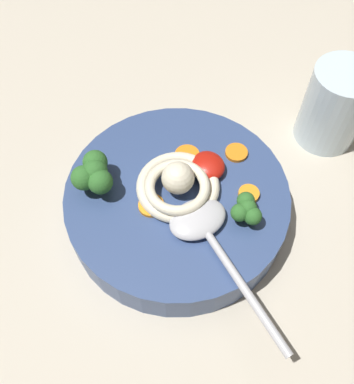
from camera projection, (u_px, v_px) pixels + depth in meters
table_slab at (155, 205)px, 52.15cm from camera, size 92.85×92.85×4.32cm
soup_bowl at (177, 203)px, 47.07cm from camera, size 24.03×24.03×4.52cm
noodle_pile at (178, 185)px, 44.27cm from camera, size 9.68×9.49×3.89cm
soup_spoon at (205, 230)px, 41.95cm from camera, size 17.24×6.06×1.60cm
chili_sauce_dollop at (208, 166)px, 46.00cm from camera, size 3.84×3.46×1.73cm
broccoli_floret_right at (246, 210)px, 42.04cm from camera, size 3.58×3.08×2.83cm
broccoli_floret_center at (94, 174)px, 43.42cm from camera, size 5.07×4.36×4.01cm
carrot_slice_near_spoon at (151, 205)px, 44.09cm from camera, size 2.68×2.68×0.44cm
carrot_slice_far at (188, 157)px, 47.26cm from camera, size 2.76×2.76×0.68cm
carrot_slice_rear at (236, 153)px, 47.74cm from camera, size 2.51×2.51×0.43cm
carrot_slice_front at (249, 194)px, 44.75cm from camera, size 2.20×2.20×0.57cm
drinking_glass at (335, 106)px, 50.97cm from camera, size 7.56×7.56×10.23cm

